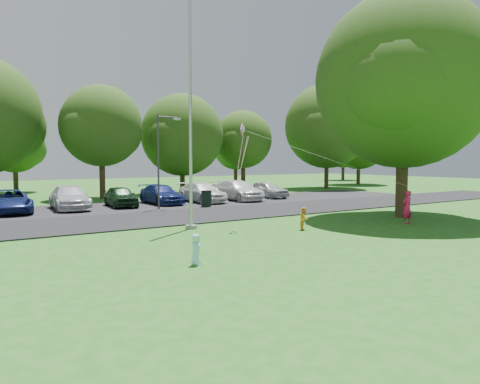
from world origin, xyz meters
TOP-DOWN VIEW (x-y plane):
  - ground at (0.00, 0.00)m, footprint 120.00×120.00m
  - park_road at (0.00, 9.00)m, footprint 60.00×6.00m
  - parking_strip at (0.00, 15.50)m, footprint 42.00×7.00m
  - flagpole at (-3.50, 5.00)m, footprint 0.50×0.50m
  - street_lamp at (-1.23, 12.86)m, footprint 1.61×0.32m
  - trash_can at (1.65, 12.46)m, footprint 0.68×0.68m
  - big_tree at (7.54, 2.32)m, footprint 9.68×9.11m
  - tree_row at (1.59, 24.23)m, footprint 64.35×11.94m
  - horizon_trees at (4.06, 33.88)m, footprint 77.46×7.20m
  - parked_cars at (-0.36, 15.48)m, footprint 20.39×5.41m
  - woman at (5.63, 0.59)m, footprint 0.58×0.39m
  - child_yellow at (0.37, 1.94)m, footprint 0.61×0.58m
  - child_blue at (-6.78, -1.34)m, footprint 0.50×0.53m
  - kite at (-1.38, 3.57)m, footprint 7.51×3.34m

SIDE VIEW (x-z plane):
  - ground at x=0.00m, z-range 0.00..0.00m
  - park_road at x=0.00m, z-range 0.00..0.06m
  - parking_strip at x=0.00m, z-range 0.00..0.06m
  - child_blue at x=-6.78m, z-range 0.00..0.91m
  - child_yellow at x=0.37m, z-range 0.00..0.99m
  - trash_can at x=1.65m, z-range 0.00..1.08m
  - parked_cars at x=-0.36m, z-range 0.01..1.46m
  - woman at x=5.63m, z-range 0.00..1.58m
  - street_lamp at x=-1.23m, z-range 0.58..6.31m
  - kite at x=-1.38m, z-range 2.39..5.20m
  - flagpole at x=-3.50m, z-range -0.83..9.17m
  - horizon_trees at x=4.06m, z-range 0.79..7.81m
  - tree_row at x=1.59m, z-range 0.27..11.15m
  - big_tree at x=7.54m, z-range 1.06..12.74m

